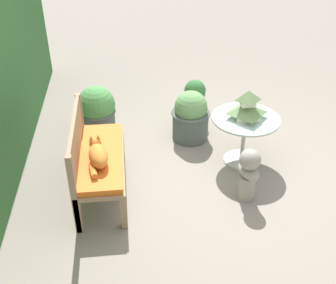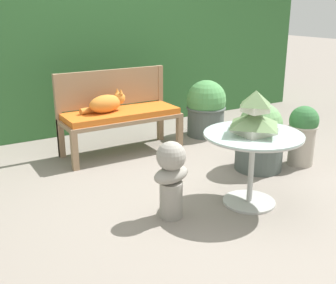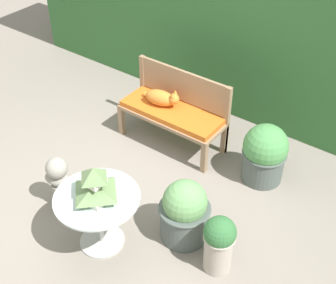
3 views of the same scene
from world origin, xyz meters
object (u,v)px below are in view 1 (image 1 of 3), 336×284
object	(u,v)px
cat	(98,155)
garden_bust	(248,172)
garden_bench	(101,160)
patio_table	(245,127)
potted_plant_patio_mid	(191,116)
pagoda_birdhouse	(247,106)
potted_plant_bench_left	(195,99)
potted_plant_hedge_corner	(97,112)

from	to	relation	value
cat	garden_bust	distance (m)	1.53
garden_bench	patio_table	bearing A→B (deg)	-77.08
cat	potted_plant_patio_mid	xyz separation A→B (m)	(1.10, -1.11, -0.25)
garden_bench	garden_bust	xyz separation A→B (m)	(-0.29, -1.49, -0.06)
potted_plant_patio_mid	patio_table	bearing A→B (deg)	-137.37
cat	garden_bench	bearing A→B (deg)	-14.83
pagoda_birdhouse	garden_bust	size ratio (longest dim) A/B	0.58
garden_bust	potted_plant_bench_left	size ratio (longest dim) A/B	1.00
patio_table	garden_bust	world-z (taller)	garden_bust
pagoda_birdhouse	potted_plant_bench_left	bearing A→B (deg)	21.50
pagoda_birdhouse	potted_plant_bench_left	world-z (taller)	pagoda_birdhouse
pagoda_birdhouse	garden_bench	bearing A→B (deg)	102.92
garden_bench	potted_plant_bench_left	bearing A→B (deg)	-41.21
garden_bust	potted_plant_patio_mid	distance (m)	1.30
garden_bust	cat	bearing A→B (deg)	70.42
pagoda_birdhouse	garden_bust	bearing A→B (deg)	169.10
pagoda_birdhouse	garden_bust	xyz separation A→B (m)	(-0.66, 0.13, -0.39)
pagoda_birdhouse	cat	bearing A→B (deg)	107.82
cat	patio_table	xyz separation A→B (m)	(0.53, -1.63, -0.10)
cat	potted_plant_bench_left	xyz separation A→B (m)	(1.55, -1.23, -0.24)
garden_bench	cat	world-z (taller)	cat
garden_bench	garden_bust	world-z (taller)	garden_bust
cat	potted_plant_hedge_corner	size ratio (longest dim) A/B	0.73
potted_plant_hedge_corner	garden_bust	bearing A→B (deg)	-132.64
potted_plant_patio_mid	cat	bearing A→B (deg)	134.84
garden_bench	pagoda_birdhouse	world-z (taller)	pagoda_birdhouse
pagoda_birdhouse	potted_plant_bench_left	xyz separation A→B (m)	(1.02, 0.40, -0.40)
garden_bench	garden_bust	distance (m)	1.52
cat	patio_table	world-z (taller)	cat
potted_plant_hedge_corner	cat	bearing A→B (deg)	-177.12
cat	pagoda_birdhouse	xyz separation A→B (m)	(0.53, -1.63, 0.16)
garden_bench	potted_plant_hedge_corner	world-z (taller)	potted_plant_hedge_corner
potted_plant_bench_left	cat	bearing A→B (deg)	141.45
potted_plant_bench_left	potted_plant_patio_mid	distance (m)	0.46
garden_bust	potted_plant_patio_mid	bearing A→B (deg)	3.58
patio_table	potted_plant_bench_left	xyz separation A→B (m)	(1.02, 0.40, -0.14)
potted_plant_bench_left	potted_plant_patio_mid	world-z (taller)	potted_plant_patio_mid
pagoda_birdhouse	potted_plant_hedge_corner	size ratio (longest dim) A/B	0.51
pagoda_birdhouse	potted_plant_patio_mid	distance (m)	0.88
garden_bench	cat	distance (m)	0.23
patio_table	potted_plant_hedge_corner	size ratio (longest dim) A/B	1.14
garden_bench	potted_plant_patio_mid	bearing A→B (deg)	-49.13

